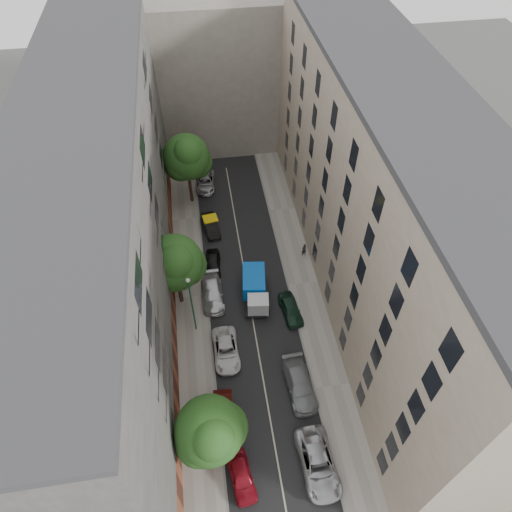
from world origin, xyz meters
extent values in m
plane|color=#4C4C49|center=(0.00, 0.00, 0.00)|extent=(120.00, 120.00, 0.00)
cube|color=black|center=(0.00, 0.00, 0.01)|extent=(8.00, 44.00, 0.02)
cube|color=gray|center=(-5.50, 0.00, 0.07)|extent=(3.00, 44.00, 0.15)
cube|color=gray|center=(5.50, 0.00, 0.07)|extent=(3.00, 44.00, 0.15)
cube|color=#494644|center=(-11.00, 0.00, 10.00)|extent=(8.00, 44.00, 20.00)
cube|color=tan|center=(11.00, 0.00, 10.00)|extent=(8.00, 44.00, 20.00)
cube|color=gray|center=(0.00, 28.00, 9.00)|extent=(18.00, 12.00, 18.00)
cube|color=black|center=(0.60, -1.00, 0.52)|extent=(2.64, 5.36, 0.29)
cube|color=#AFB2B4|center=(0.60, -2.81, 1.38)|extent=(2.08, 1.76, 1.62)
cube|color=blue|center=(0.60, -0.14, 1.52)|extent=(2.52, 3.67, 1.71)
cylinder|color=black|center=(-0.30, -2.81, 0.40)|extent=(0.27, 0.80, 0.80)
cylinder|color=black|center=(1.50, -2.81, 0.40)|extent=(0.27, 0.80, 0.80)
cylinder|color=black|center=(-0.30, 0.52, 0.40)|extent=(0.27, 0.80, 0.80)
cylinder|color=black|center=(1.50, 0.52, 0.40)|extent=(0.27, 0.80, 0.80)
imported|color=maroon|center=(-2.80, -17.00, 0.67)|extent=(2.12, 4.11, 1.34)
imported|color=#4A120E|center=(-3.60, -12.54, 0.72)|extent=(1.76, 4.43, 1.44)
imported|color=silver|center=(-2.80, -6.65, 0.65)|extent=(2.21, 4.70, 1.30)
imported|color=silver|center=(-3.43, -0.37, 0.71)|extent=(2.03, 4.93, 1.43)
imported|color=black|center=(-3.06, 3.40, 0.65)|extent=(1.81, 3.92, 1.30)
imported|color=black|center=(-2.80, 9.00, 0.65)|extent=(1.95, 4.13, 1.31)
imported|color=#B6B6BB|center=(-2.80, 16.60, 0.64)|extent=(2.52, 4.78, 1.28)
imported|color=#AFAFB4|center=(2.80, -17.00, 0.76)|extent=(2.76, 5.54, 1.51)
imported|color=gray|center=(2.80, -10.80, 0.74)|extent=(2.40, 5.24, 1.48)
imported|color=black|center=(3.60, -3.26, 0.67)|extent=(2.02, 4.09, 1.34)
cylinder|color=#382619|center=(-4.60, -15.18, 1.36)|extent=(0.36, 0.36, 2.43)
cylinder|color=#382619|center=(-4.60, -15.18, 3.45)|extent=(0.24, 0.24, 1.73)
sphere|color=#1F4818|center=(-4.60, -15.18, 5.15)|extent=(4.71, 4.71, 4.71)
sphere|color=#1F4818|center=(-3.70, -14.78, 4.31)|extent=(3.53, 3.53, 3.53)
sphere|color=#1F4818|center=(-5.30, -15.68, 4.66)|extent=(3.30, 3.30, 3.30)
sphere|color=#1F4818|center=(-4.40, -15.98, 6.05)|extent=(3.06, 3.06, 3.06)
cylinder|color=#382619|center=(-6.40, -0.37, 1.48)|extent=(0.36, 0.36, 2.66)
cylinder|color=#382619|center=(-6.40, -0.37, 3.77)|extent=(0.24, 0.24, 1.90)
sphere|color=#1F4818|center=(-6.40, -0.37, 5.63)|extent=(5.09, 5.09, 5.09)
sphere|color=#1F4818|center=(-5.50, 0.03, 4.72)|extent=(3.82, 3.82, 3.82)
sphere|color=#1F4818|center=(-7.10, -0.87, 5.10)|extent=(3.56, 3.56, 3.56)
sphere|color=#1F4818|center=(-6.20, -1.17, 6.62)|extent=(3.31, 3.31, 3.31)
cylinder|color=#382619|center=(-4.60, 14.07, 1.63)|extent=(0.36, 0.36, 2.96)
cylinder|color=#382619|center=(-4.60, 14.07, 4.17)|extent=(0.24, 0.24, 2.12)
sphere|color=#1F4818|center=(-4.60, 14.07, 6.25)|extent=(5.03, 5.03, 5.03)
sphere|color=#1F4818|center=(-3.70, 14.47, 5.23)|extent=(3.77, 3.77, 3.77)
sphere|color=#1F4818|center=(-5.30, 13.57, 5.65)|extent=(3.52, 3.52, 3.52)
sphere|color=#1F4818|center=(-4.40, 13.27, 7.35)|extent=(3.27, 3.27, 3.27)
cylinder|color=#195A37|center=(-5.24, -3.74, 3.56)|extent=(0.14, 0.14, 6.82)
sphere|color=silver|center=(-5.24, -3.74, 7.09)|extent=(0.36, 0.36, 0.36)
imported|color=black|center=(6.40, 3.73, 0.91)|extent=(0.64, 0.51, 1.52)
camera|label=1|loc=(-3.27, -27.19, 35.30)|focal=32.00mm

